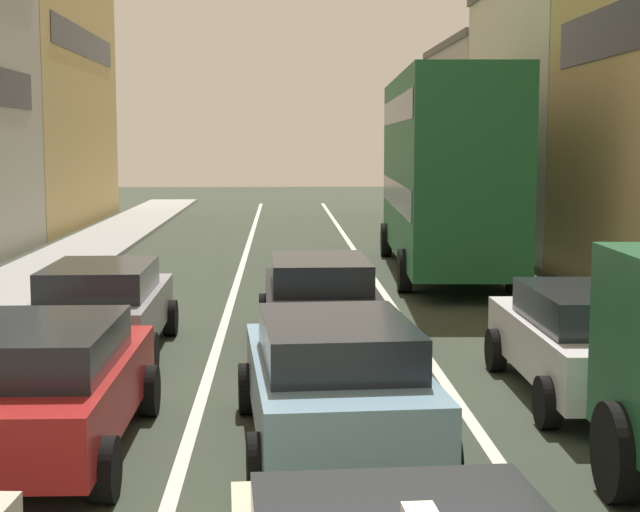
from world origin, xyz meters
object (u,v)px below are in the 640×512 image
sedan_centre_lane_second (335,379)px  hatchback_centre_lane_third (319,298)px  sedan_left_lane_third (102,306)px  sedan_right_lane_behind_truck (589,339)px  bus_mid_queue_primary (444,165)px  wagon_left_lane_second (43,384)px

sedan_centre_lane_second → hatchback_centre_lane_third: 5.59m
sedan_centre_lane_second → sedan_left_lane_third: 6.01m
hatchback_centre_lane_third → sedan_centre_lane_second: bearing=178.4°
sedan_centre_lane_second → hatchback_centre_lane_third: (0.06, 5.59, 0.00)m
sedan_right_lane_behind_truck → sedan_centre_lane_second: bearing=120.7°
hatchback_centre_lane_third → sedan_left_lane_third: 3.58m
sedan_right_lane_behind_truck → bus_mid_queue_primary: bearing=0.1°
wagon_left_lane_second → sedan_left_lane_third: size_ratio=1.00×
sedan_centre_lane_second → hatchback_centre_lane_third: bearing=-4.6°
sedan_centre_lane_second → wagon_left_lane_second: same height
wagon_left_lane_second → sedan_left_lane_third: 5.04m
sedan_left_lane_third → bus_mid_queue_primary: bearing=-37.5°
hatchback_centre_lane_third → sedan_right_lane_behind_truck: bearing=-136.7°
sedan_right_lane_behind_truck → bus_mid_queue_primary: size_ratio=0.41×
sedan_right_lane_behind_truck → hatchback_centre_lane_third: bearing=44.9°
sedan_centre_lane_second → wagon_left_lane_second: 3.19m
hatchback_centre_lane_third → sedan_left_lane_third: same height
wagon_left_lane_second → bus_mid_queue_primary: (6.81, 14.40, 2.03)m
hatchback_centre_lane_third → bus_mid_queue_primary: bus_mid_queue_primary is taller
wagon_left_lane_second → hatchback_centre_lane_third: size_ratio=1.00×
sedan_centre_lane_second → sedan_right_lane_behind_truck: bearing=-63.9°
sedan_centre_lane_second → sedan_right_lane_behind_truck: same height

